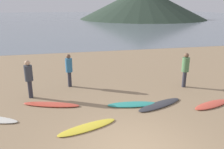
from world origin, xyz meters
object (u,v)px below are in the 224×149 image
at_px(surfboard_2, 88,127).
at_px(person_2, 69,68).
at_px(person_0, 185,67).
at_px(person_1, 29,76).
at_px(surfboard_4, 160,105).
at_px(surfboard_1, 51,104).
at_px(surfboard_3, 133,104).
at_px(surfboard_5, 212,104).

distance_m(surfboard_2, person_2, 4.44).
height_order(person_0, person_1, person_0).
xyz_separation_m(surfboard_4, person_0, (2.13, 1.83, 1.00)).
height_order(surfboard_1, person_2, person_2).
bearing_deg(surfboard_4, surfboard_2, 177.93).
distance_m(surfboard_3, person_2, 3.93).
xyz_separation_m(surfboard_4, surfboard_5, (2.14, -0.47, 0.00)).
bearing_deg(surfboard_3, surfboard_2, -138.50).
height_order(surfboard_4, surfboard_5, surfboard_5).
distance_m(surfboard_3, person_0, 3.73).
xyz_separation_m(surfboard_2, surfboard_3, (2.07, 1.41, 0.01)).
xyz_separation_m(surfboard_4, person_1, (-5.37, 2.09, 0.99)).
bearing_deg(person_0, surfboard_5, 145.85).
xyz_separation_m(surfboard_2, surfboard_5, (5.32, 0.67, 0.01)).
xyz_separation_m(surfboard_2, person_0, (5.31, 2.97, 1.01)).
relative_size(surfboard_1, surfboard_3, 1.14).
relative_size(surfboard_5, person_1, 1.11).
height_order(surfboard_3, surfboard_4, surfboard_3).
bearing_deg(surfboard_2, person_2, 76.00).
xyz_separation_m(surfboard_1, person_0, (6.58, 0.81, 1.00)).
height_order(surfboard_3, surfboard_5, surfboard_3).
bearing_deg(surfboard_3, person_2, 137.42).
bearing_deg(surfboard_1, surfboard_5, 6.17).
bearing_deg(surfboard_4, person_1, 136.85).
bearing_deg(surfboard_3, surfboard_4, -5.89).
bearing_deg(person_2, person_0, -23.13).
xyz_separation_m(surfboard_3, surfboard_4, (1.11, -0.26, -0.01)).
relative_size(surfboard_2, person_2, 1.28).
xyz_separation_m(surfboard_1, person_1, (-0.92, 1.07, 0.98)).
height_order(person_0, person_2, person_0).
xyz_separation_m(surfboard_3, person_2, (-2.46, 2.91, 0.95)).
xyz_separation_m(surfboard_2, surfboard_4, (3.18, 1.15, 0.01)).
bearing_deg(surfboard_1, surfboard_2, -40.69).
xyz_separation_m(surfboard_1, surfboard_5, (6.59, -1.49, -0.00)).
relative_size(surfboard_5, person_0, 1.09).
xyz_separation_m(surfboard_3, person_0, (3.24, 1.57, 1.00)).
relative_size(surfboard_4, person_1, 1.33).
xyz_separation_m(surfboard_1, surfboard_4, (4.45, -1.01, -0.00)).
bearing_deg(surfboard_4, surfboard_5, -34.34).
bearing_deg(surfboard_3, surfboard_5, -5.40).
height_order(surfboard_1, person_0, person_0).
xyz_separation_m(person_0, person_1, (-7.50, 0.26, -0.02)).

